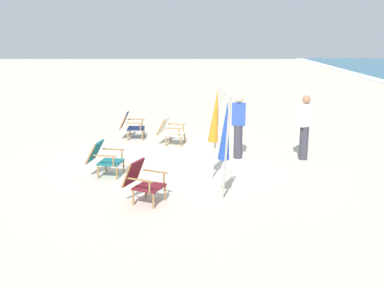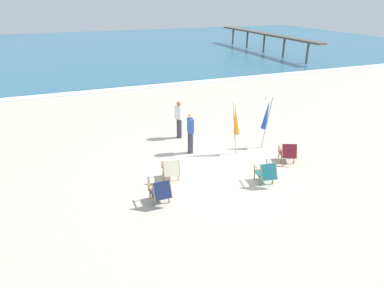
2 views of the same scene
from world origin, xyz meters
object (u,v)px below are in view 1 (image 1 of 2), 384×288
Objects in this scene: beach_chair_back_right at (130,125)px; beach_chair_front_left at (170,130)px; umbrella_furled_blue at (226,132)px; beach_chair_mid_center at (142,180)px; beach_chair_front_right at (103,157)px; person_by_waterline at (305,127)px; umbrella_furled_orange at (215,116)px; person_near_chairs at (238,126)px.

beach_chair_back_right reaches higher than beach_chair_front_left.
beach_chair_mid_center is at bearing -89.73° from umbrella_furled_blue.
beach_chair_front_left is 3.11m from beach_chair_front_right.
umbrella_furled_blue reaches higher than beach_chair_front_right.
beach_chair_back_right is 5.18m from person_by_waterline.
person_by_waterline is (1.51, 3.45, 0.41)m from beach_chair_front_left.
beach_chair_front_left is at bearing 154.20° from beach_chair_front_right.
beach_chair_mid_center is 0.42× the size of umbrella_furled_blue.
beach_chair_front_left is 1.00× the size of beach_chair_front_right.
beach_chair_front_left is at bearing -159.09° from umbrella_furled_orange.
umbrella_furled_blue is (-0.01, 1.57, 0.94)m from beach_chair_mid_center.
beach_chair_back_right is 3.70m from person_near_chairs.
beach_chair_front_right is at bearing -2.32° from beach_chair_back_right.
person_by_waterline reaches higher than beach_chair_front_left.
beach_chair_back_right is at bearing -154.24° from umbrella_furled_blue.
beach_chair_mid_center is 4.77m from person_by_waterline.
beach_chair_back_right is 0.38× the size of umbrella_furled_blue.
beach_chair_front_left reaches higher than beach_chair_front_right.
beach_chair_back_right is 0.38× the size of umbrella_furled_orange.
umbrella_furled_blue is 1.29× the size of person_by_waterline.
umbrella_furled_blue is at bearing 4.69° from umbrella_furled_orange.
umbrella_furled_orange is 1.79m from person_near_chairs.
beach_chair_back_right is 0.94× the size of beach_chair_front_left.
beach_chair_mid_center is at bearing -4.18° from beach_chair_front_left.
person_near_chairs reaches higher than beach_chair_front_right.
beach_chair_front_right is 0.52× the size of person_near_chairs.
beach_chair_front_left is at bearing -127.72° from person_near_chairs.
umbrella_furled_orange is 1.01× the size of umbrella_furled_blue.
umbrella_furled_blue reaches higher than beach_chair_mid_center.
beach_chair_front_left is 0.52× the size of person_by_waterline.
umbrella_furled_orange is 1.30× the size of person_near_chairs.
umbrella_furled_orange is 2.79m from person_by_waterline.
beach_chair_front_right is 0.96× the size of beach_chair_mid_center.
umbrella_furled_blue is (1.42, 0.12, -0.02)m from umbrella_furled_orange.
beach_chair_front_right is at bearing -74.96° from person_by_waterline.
umbrella_furled_blue is (4.39, 1.25, 0.95)m from beach_chair_front_left.
beach_chair_front_left is 0.52× the size of person_near_chairs.
beach_chair_front_right is 0.40× the size of umbrella_furled_orange.
umbrella_furled_blue is 3.09m from person_near_chairs.
beach_chair_back_right is 0.91× the size of beach_chair_mid_center.
beach_chair_front_left is at bearing -164.10° from umbrella_furled_blue.
beach_chair_mid_center is 0.54× the size of person_near_chairs.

